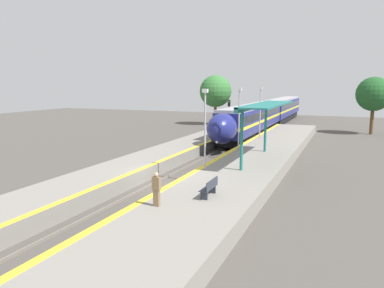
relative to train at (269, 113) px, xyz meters
The scene contains 15 objects.
ground_plane 33.58m from the train, 90.00° to the right, with size 120.00×120.00×0.00m, color #4C4742.
rail_left 33.59m from the train, 91.23° to the right, with size 0.08×90.00×0.15m, color slate.
rail_right 33.59m from the train, 88.77° to the right, with size 0.08×90.00×0.15m, color slate.
train is the anchor object (origin of this frame).
platform_right 33.81m from the train, 82.97° to the right, with size 5.15×64.00×0.93m.
platform_left 33.73m from the train, 95.85° to the right, with size 3.76×64.00×0.93m.
platform_bench 37.46m from the train, 83.10° to the right, with size 0.44×1.59×0.89m.
person_waiting 39.58m from the train, 86.01° to the right, with size 0.36×0.22×1.58m.
railway_signal 12.75m from the train, 99.64° to the right, with size 0.28×0.28×4.62m.
lamppost_near 31.82m from the train, 86.10° to the right, with size 0.36×0.20×5.22m.
lamppost_mid 23.81m from the train, 84.78° to the right, with size 0.36×0.20×5.22m.
lamppost_far 15.84m from the train, 82.12° to the right, with size 0.36×0.20×5.22m.
station_canopy 27.85m from the train, 79.68° to the right, with size 2.02×10.38×4.14m.
background_tree_left 9.69m from the train, 165.93° to the left, with size 5.01×5.01×7.81m.
background_tree_right 13.78m from the train, ahead, with size 4.36×4.36×7.35m.
Camera 1 is at (10.59, -20.53, 6.45)m, focal length 35.00 mm.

